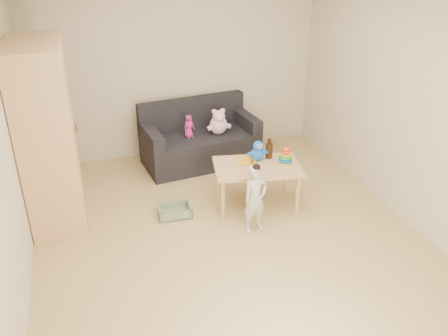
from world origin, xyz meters
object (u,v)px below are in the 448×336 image
object	(u,v)px
sofa	(200,148)
play_table	(257,185)
wardrobe	(47,135)
toddler	(255,199)

from	to	relation	value
sofa	play_table	world-z (taller)	play_table
wardrobe	sofa	bearing A→B (deg)	23.88
sofa	toddler	distance (m)	1.80
wardrobe	toddler	xyz separation A→B (m)	(2.02, -0.95, -0.61)
play_table	sofa	bearing A→B (deg)	104.46
sofa	toddler	size ratio (longest dim) A/B	2.05
play_table	toddler	world-z (taller)	toddler
sofa	wardrobe	bearing A→B (deg)	-162.82
play_table	toddler	distance (m)	0.54
sofa	toddler	xyz separation A→B (m)	(0.13, -1.79, 0.16)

